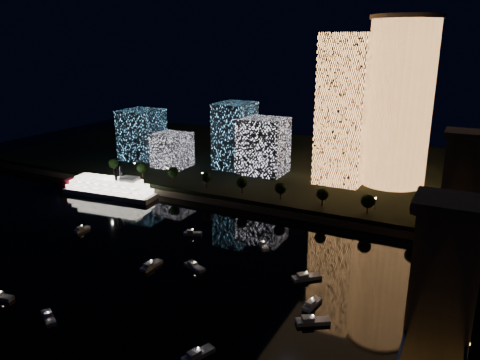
% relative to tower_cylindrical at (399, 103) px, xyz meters
% --- Properties ---
extents(ground, '(520.00, 520.00, 0.00)m').
position_rel_tower_cylindrical_xyz_m(ground, '(-31.30, -138.65, -46.46)').
color(ground, black).
rests_on(ground, ground).
extents(far_bank, '(420.00, 160.00, 5.00)m').
position_rel_tower_cylindrical_xyz_m(far_bank, '(-31.30, 21.35, -43.96)').
color(far_bank, black).
rests_on(far_bank, ground).
extents(seawall, '(420.00, 6.00, 3.00)m').
position_rel_tower_cylindrical_xyz_m(seawall, '(-31.30, -56.65, -44.96)').
color(seawall, '#6B5E4C').
rests_on(seawall, ground).
extents(tower_cylindrical, '(34.00, 34.00, 82.66)m').
position_rel_tower_cylindrical_xyz_m(tower_cylindrical, '(0.00, 0.00, 0.00)').
color(tower_cylindrical, '#FF9F51').
rests_on(tower_cylindrical, far_bank).
extents(tower_rectangular, '(23.45, 23.45, 74.62)m').
position_rel_tower_cylindrical_xyz_m(tower_rectangular, '(-24.66, -9.39, -4.14)').
color(tower_rectangular, '#FF9F51').
rests_on(tower_rectangular, far_bank).
extents(midrise_blocks, '(103.67, 36.99, 37.25)m').
position_rel_tower_cylindrical_xyz_m(midrise_blocks, '(-102.94, -13.41, -25.87)').
color(midrise_blocks, silver).
rests_on(midrise_blocks, far_bank).
extents(truss_bridge, '(13.00, 266.00, 50.00)m').
position_rel_tower_cylindrical_xyz_m(truss_bridge, '(33.70, -134.92, -30.21)').
color(truss_bridge, '#17264C').
rests_on(truss_bridge, ground).
extents(riverboat, '(54.67, 16.26, 16.23)m').
position_rel_tower_cylindrical_xyz_m(riverboat, '(-128.61, -71.60, -42.29)').
color(riverboat, silver).
rests_on(riverboat, ground).
extents(motorboats, '(117.98, 78.80, 2.78)m').
position_rel_tower_cylindrical_xyz_m(motorboats, '(-36.48, -128.47, -45.64)').
color(motorboats, silver).
rests_on(motorboats, ground).
extents(esplanade_trees, '(166.08, 6.56, 8.78)m').
position_rel_tower_cylindrical_xyz_m(esplanade_trees, '(-55.77, -50.65, -35.99)').
color(esplanade_trees, black).
rests_on(esplanade_trees, far_bank).
extents(street_lamps, '(132.70, 0.70, 5.65)m').
position_rel_tower_cylindrical_xyz_m(street_lamps, '(-65.30, -44.65, -37.43)').
color(street_lamps, black).
rests_on(street_lamps, far_bank).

